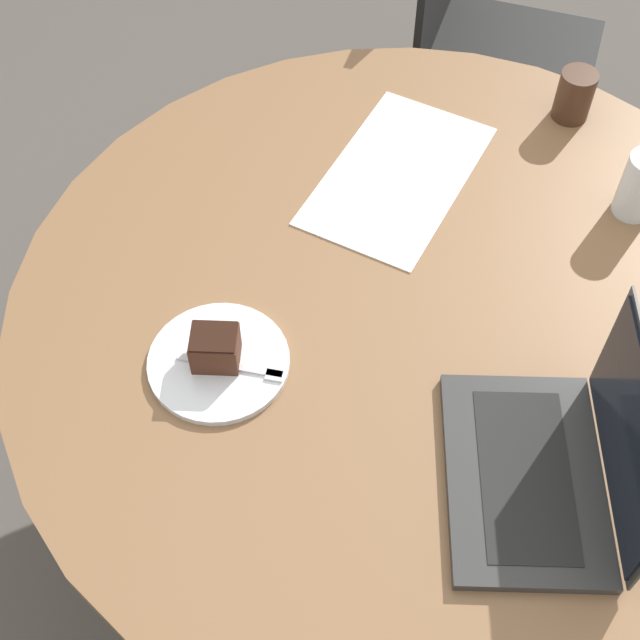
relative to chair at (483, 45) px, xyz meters
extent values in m
plane|color=#4C4742|center=(0.94, 0.38, -0.49)|extent=(12.00, 12.00, 0.00)
cylinder|color=brown|center=(0.94, 0.38, -0.48)|extent=(0.50, 0.50, 0.02)
cylinder|color=brown|center=(0.94, 0.38, -0.14)|extent=(0.09, 0.09, 0.66)
cylinder|color=brown|center=(0.94, 0.38, 0.21)|extent=(1.37, 1.37, 0.03)
cube|color=black|center=(-0.02, 0.07, -0.02)|extent=(0.53, 0.53, 0.02)
cube|color=black|center=(-0.26, 0.19, -0.26)|extent=(0.05, 0.05, 0.46)
cube|color=black|center=(0.10, 0.31, -0.26)|extent=(0.05, 0.05, 0.46)
cube|color=black|center=(-0.14, -0.18, -0.26)|extent=(0.05, 0.05, 0.46)
cube|color=black|center=(0.22, -0.06, -0.26)|extent=(0.05, 0.05, 0.46)
cube|color=white|center=(0.70, 0.19, 0.22)|extent=(0.43, 0.29, 0.00)
cylinder|color=silver|center=(1.22, 0.19, 0.23)|extent=(0.23, 0.23, 0.01)
cube|color=#472619|center=(1.22, 0.19, 0.26)|extent=(0.09, 0.09, 0.06)
cube|color=black|center=(1.22, 0.19, 0.29)|extent=(0.09, 0.09, 0.00)
cube|color=silver|center=(1.22, 0.21, 0.24)|extent=(0.08, 0.16, 0.00)
cube|color=silver|center=(1.19, 0.28, 0.24)|extent=(0.04, 0.04, 0.00)
cylinder|color=#3D2619|center=(0.37, 0.37, 0.27)|extent=(0.07, 0.07, 0.10)
cube|color=#2D2D2D|center=(1.11, 0.68, 0.23)|extent=(0.40, 0.37, 0.02)
cube|color=black|center=(1.11, 0.68, 0.24)|extent=(0.30, 0.26, 0.00)
cube|color=#2D2D2D|center=(1.05, 0.77, 0.35)|extent=(0.28, 0.19, 0.23)
cube|color=black|center=(1.05, 0.77, 0.35)|extent=(0.26, 0.18, 0.21)
camera|label=1|loc=(1.75, 0.78, 1.40)|focal=50.00mm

